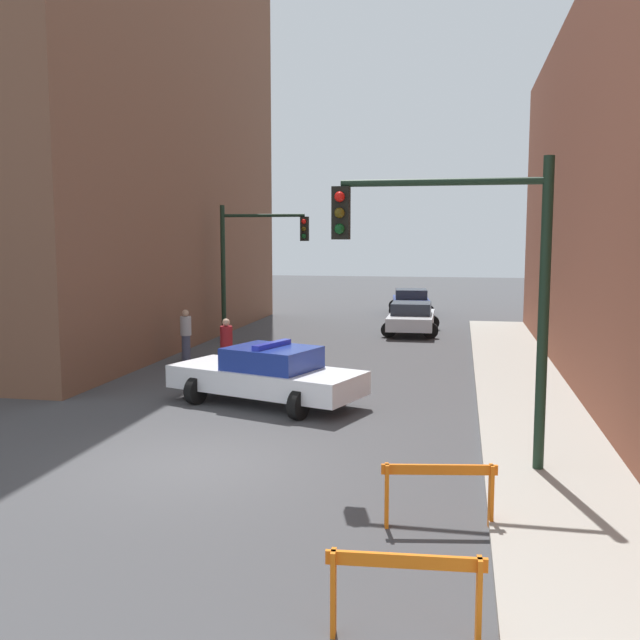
% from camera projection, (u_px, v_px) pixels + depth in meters
% --- Properties ---
extents(ground_plane, '(120.00, 120.00, 0.00)m').
position_uv_depth(ground_plane, '(196.00, 464.00, 12.63)').
color(ground_plane, '#424244').
extents(sidewalk_right, '(2.40, 44.00, 0.12)m').
position_uv_depth(sidewalk_right, '(561.00, 485.00, 11.43)').
color(sidewalk_right, '#9E998E').
rests_on(sidewalk_right, ground_plane).
extents(building_corner_left, '(14.00, 20.00, 18.63)m').
position_uv_depth(building_corner_left, '(29.00, 99.00, 27.49)').
color(building_corner_left, brown).
rests_on(building_corner_left, ground_plane).
extents(traffic_light_near, '(3.64, 0.35, 5.20)m').
position_uv_depth(traffic_light_near, '(472.00, 266.00, 11.88)').
color(traffic_light_near, black).
rests_on(traffic_light_near, sidewalk_right).
extents(traffic_light_far, '(3.44, 0.35, 5.20)m').
position_uv_depth(traffic_light_far, '(250.00, 253.00, 26.99)').
color(traffic_light_far, black).
rests_on(traffic_light_far, ground_plane).
extents(police_car, '(5.05, 3.28, 1.52)m').
position_uv_depth(police_car, '(267.00, 375.00, 17.08)').
color(police_car, white).
rests_on(police_car, ground_plane).
extents(parked_car_near, '(2.32, 4.33, 1.31)m').
position_uv_depth(parked_car_near, '(411.00, 317.00, 29.55)').
color(parked_car_near, silver).
rests_on(parked_car_near, ground_plane).
extents(parked_car_mid, '(2.56, 4.46, 1.31)m').
position_uv_depth(parked_car_mid, '(411.00, 301.00, 36.92)').
color(parked_car_mid, navy).
rests_on(parked_car_mid, ground_plane).
extents(pedestrian_crossing, '(0.37, 0.37, 1.66)m').
position_uv_depth(pedestrian_crossing, '(226.00, 346.00, 20.66)').
color(pedestrian_crossing, black).
rests_on(pedestrian_crossing, ground_plane).
extents(pedestrian_corner, '(0.44, 0.44, 1.66)m').
position_uv_depth(pedestrian_corner, '(186.00, 334.00, 23.16)').
color(pedestrian_corner, '#474C66').
rests_on(pedestrian_corner, ground_plane).
extents(barrier_front, '(1.60, 0.27, 0.90)m').
position_uv_depth(barrier_front, '(405.00, 582.00, 7.07)').
color(barrier_front, orange).
rests_on(barrier_front, ground_plane).
extents(barrier_mid, '(1.59, 0.41, 0.90)m').
position_uv_depth(barrier_mid, '(439.00, 485.00, 9.83)').
color(barrier_mid, orange).
rests_on(barrier_mid, ground_plane).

